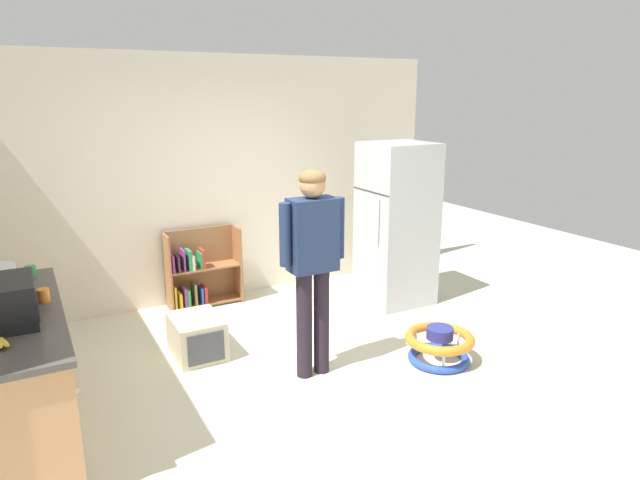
{
  "coord_description": "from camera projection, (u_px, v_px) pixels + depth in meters",
  "views": [
    {
      "loc": [
        -2.03,
        -3.65,
        2.3
      ],
      "look_at": [
        0.13,
        0.34,
        1.09
      ],
      "focal_mm": 31.41,
      "sensor_mm": 36.0,
      "label": 1
    }
  ],
  "objects": [
    {
      "name": "ground_plane",
      "position": [
        326.0,
        379.0,
        4.63
      ],
      "size": [
        12.0,
        12.0,
        0.0
      ],
      "primitive_type": "plane",
      "color": "beige",
      "rests_on": "ground"
    },
    {
      "name": "back_wall",
      "position": [
        225.0,
        179.0,
        6.26
      ],
      "size": [
        5.2,
        0.06,
        2.7
      ],
      "primitive_type": "cube",
      "color": "beige",
      "rests_on": "ground"
    },
    {
      "name": "kitchen_counter",
      "position": [
        18.0,
        375.0,
        3.77
      ],
      "size": [
        0.65,
        1.89,
        0.9
      ],
      "color": "tan",
      "rests_on": "ground"
    },
    {
      "name": "refrigerator",
      "position": [
        397.0,
        224.0,
        6.16
      ],
      "size": [
        0.73,
        0.68,
        1.78
      ],
      "color": "#B7BABF",
      "rests_on": "ground"
    },
    {
      "name": "bookshelf",
      "position": [
        199.0,
        273.0,
        6.16
      ],
      "size": [
        0.8,
        0.28,
        0.85
      ],
      "color": "#97633B",
      "rests_on": "ground"
    },
    {
      "name": "standing_person",
      "position": [
        313.0,
        255.0,
        4.46
      ],
      "size": [
        0.57,
        0.22,
        1.72
      ],
      "color": "#261C29",
      "rests_on": "ground"
    },
    {
      "name": "baby_walker",
      "position": [
        439.0,
        345.0,
        4.89
      ],
      "size": [
        0.6,
        0.6,
        0.32
      ],
      "color": "blue",
      "rests_on": "ground"
    },
    {
      "name": "pet_carrier",
      "position": [
        197.0,
        336.0,
        5.0
      ],
      "size": [
        0.42,
        0.55,
        0.36
      ],
      "color": "beige",
      "rests_on": "ground"
    },
    {
      "name": "microwave",
      "position": [
        4.0,
        302.0,
        3.45
      ],
      "size": [
        0.37,
        0.48,
        0.28
      ],
      "color": "black",
      "rests_on": "kitchen_counter"
    },
    {
      "name": "banana_bunch",
      "position": [
        1.0,
        343.0,
        3.15
      ],
      "size": [
        0.12,
        0.16,
        0.04
      ],
      "color": "yellow",
      "rests_on": "kitchen_counter"
    },
    {
      "name": "red_cup",
      "position": [
        8.0,
        271.0,
        4.35
      ],
      "size": [
        0.08,
        0.08,
        0.09
      ],
      "primitive_type": "cylinder",
      "color": "red",
      "rests_on": "kitchen_counter"
    },
    {
      "name": "orange_cup",
      "position": [
        43.0,
        295.0,
        3.83
      ],
      "size": [
        0.08,
        0.08,
        0.09
      ],
      "primitive_type": "cylinder",
      "color": "orange",
      "rests_on": "kitchen_counter"
    },
    {
      "name": "green_cup",
      "position": [
        31.0,
        272.0,
        4.34
      ],
      "size": [
        0.08,
        0.08,
        0.09
      ],
      "primitive_type": "cylinder",
      "color": "green",
      "rests_on": "kitchen_counter"
    }
  ]
}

